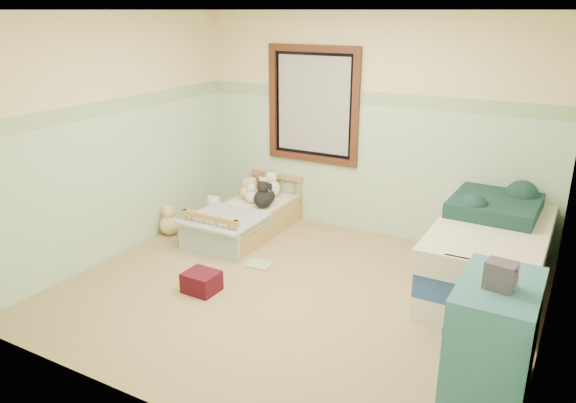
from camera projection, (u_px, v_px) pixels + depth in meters
The scene contains 33 objects.
floor at pixel (293, 294), 5.15m from camera, with size 4.20×3.60×0.02m, color #9C8456.
ceiling at pixel (294, 9), 4.32m from camera, with size 4.20×3.60×0.02m, color silver.
wall_back at pixel (370, 127), 6.22m from camera, with size 4.20×0.04×2.50m, color beige.
wall_front at pixel (147, 234), 3.25m from camera, with size 4.20×0.04×2.50m, color beige.
wall_left at pixel (115, 138), 5.70m from camera, with size 0.04×3.60×2.50m, color beige.
wall_right at pixel (563, 203), 3.77m from camera, with size 0.04×3.60×2.50m, color beige.
wainscot_mint at pixel (367, 170), 6.37m from camera, with size 4.20×0.01×1.50m, color #A1CFA9.
border_strip at pixel (370, 98), 6.10m from camera, with size 4.20×0.01×0.15m, color #477C52.
window_frame at pixel (313, 105), 6.44m from camera, with size 1.16×0.06×1.36m, color #401A0F.
window_blinds at pixel (313, 105), 6.45m from camera, with size 0.92×0.01×1.12m, color beige.
toddler_bed_frame at pixel (247, 225), 6.53m from camera, with size 0.73×1.46×0.19m, color olive.
toddler_mattress at pixel (246, 213), 6.48m from camera, with size 0.67×1.40×0.12m, color silver.
patchwork_quilt at pixel (224, 219), 6.08m from camera, with size 0.79×0.73×0.03m, color #6C97D8.
plush_bed_brown at pixel (258, 186), 6.91m from camera, with size 0.21×0.21×0.21m, color brown.
plush_bed_white at pixel (272, 189), 6.81m from camera, with size 0.21×0.21×0.21m, color white.
plush_bed_tan at pixel (252, 192), 6.70m from camera, with size 0.19×0.19×0.19m, color #E5C086.
plush_bed_dark at pixel (268, 196), 6.60m from camera, with size 0.17×0.17×0.17m, color black.
plush_floor_cream at pixel (214, 217), 6.68m from camera, with size 0.27×0.27×0.27m, color beige.
plush_floor_tan at pixel (170, 225), 6.46m from camera, with size 0.24×0.24×0.24m, color #E5C086.
twin_bed_frame at pixel (487, 277), 5.22m from camera, with size 0.92×1.84×0.22m, color silver.
twin_boxspring at pixel (490, 256), 5.14m from camera, with size 0.92×1.84×0.22m, color navy.
twin_mattress at pixel (493, 234), 5.07m from camera, with size 0.96×1.87×0.22m, color beige.
teal_blanket at pixel (495, 205), 5.28m from camera, with size 0.78×0.83×0.14m, color black.
dresser at pixel (493, 338), 3.72m from camera, with size 0.51×0.82×0.82m, color teal.
book_stack at pixel (501, 275), 3.50m from camera, with size 0.18×0.14×0.18m, color #472D31.
red_pillow at pixel (202, 282), 5.16m from camera, with size 0.31×0.27×0.19m, color maroon.
floor_book at pixel (259, 265), 5.70m from camera, with size 0.25×0.19×0.02m, color yellow.
extra_plush_0 at pixel (249, 192), 6.78m from camera, with size 0.17×0.17×0.17m, color beige.
extra_plush_1 at pixel (252, 196), 6.61m from camera, with size 0.16×0.16×0.16m, color white.
extra_plush_2 at pixel (263, 199), 6.43m from camera, with size 0.22×0.22×0.22m, color black.
extra_plush_3 at pixel (247, 192), 6.72m from camera, with size 0.18×0.18×0.18m, color #E5C086.
extra_plush_4 at pixel (265, 197), 6.56m from camera, with size 0.17×0.17×0.17m, color beige.
extra_plush_5 at pixel (264, 194), 6.62m from camera, with size 0.21×0.21×0.21m, color #E5C086.
Camera 1 is at (2.19, -4.02, 2.50)m, focal length 34.44 mm.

